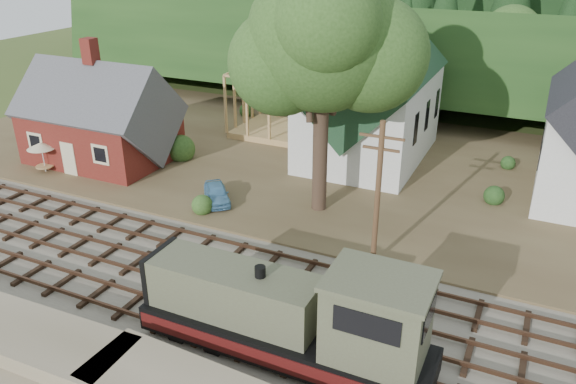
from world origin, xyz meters
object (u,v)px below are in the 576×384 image
at_px(locomotive, 294,319).
at_px(car_blue, 217,193).
at_px(patio_set, 41,147).
at_px(car_green, 43,150).

distance_m(locomotive, car_blue, 15.28).
bearing_deg(patio_set, locomotive, -22.68).
bearing_deg(car_green, car_blue, -71.91).
distance_m(locomotive, patio_set, 26.41).
bearing_deg(locomotive, car_green, 155.48).
xyz_separation_m(locomotive, car_blue, (-10.45, 11.08, -1.23)).
height_order(car_blue, patio_set, patio_set).
relative_size(car_green, patio_set, 1.73).
height_order(locomotive, car_blue, locomotive).
height_order(car_blue, car_green, car_green).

